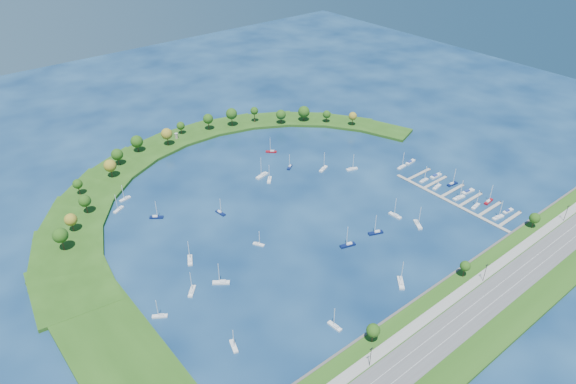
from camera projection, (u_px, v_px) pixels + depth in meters
ground at (287, 204)px, 312.52m from camera, size 700.00×700.00×0.00m
south_shoreline at (459, 320)px, 231.44m from camera, size 420.00×43.10×11.60m
breakwater at (179, 195)px, 319.24m from camera, size 286.74×247.64×2.00m
breakwater_trees at (193, 142)px, 359.59m from camera, size 234.00×91.29×14.77m
harbor_tower at (176, 136)px, 381.74m from camera, size 2.60×2.60×4.07m
dock_system at (457, 198)px, 317.80m from camera, size 24.28×82.00×1.60m
moored_boat_0 at (290, 167)px, 349.33m from camera, size 6.91×5.57×10.32m
moored_boat_1 at (269, 179)px, 335.11m from camera, size 7.17×7.35×11.80m
moored_boat_2 at (401, 282)px, 252.27m from camera, size 7.85×8.45×13.27m
moored_boat_3 at (418, 224)px, 293.41m from camera, size 6.74×8.83×13.00m
moored_boat_4 at (220, 212)px, 303.29m from camera, size 2.98×7.48×10.69m
moored_boat_5 at (259, 244)px, 278.22m from camera, size 4.73×6.41×9.36m
moored_boat_6 at (125, 198)px, 316.02m from camera, size 7.58×3.51×10.75m
moored_boat_7 at (323, 168)px, 347.08m from camera, size 8.86×5.32×12.60m
moored_boat_8 at (234, 345)px, 219.33m from camera, size 4.21×7.61×10.78m
moored_boat_9 at (156, 217)px, 299.53m from camera, size 7.60×6.57×11.61m
moored_boat_10 at (376, 232)px, 286.80m from camera, size 8.77×5.36×12.48m
moored_boat_11 at (192, 291)px, 247.44m from camera, size 7.07×7.34×11.70m
moored_boat_12 at (395, 215)px, 300.85m from camera, size 2.64×8.27×12.02m
moored_boat_13 at (190, 260)px, 266.84m from camera, size 6.05×8.43×12.25m
moored_boat_14 at (221, 282)px, 252.63m from camera, size 8.09×7.07×12.40m
moored_boat_15 at (271, 151)px, 368.02m from camera, size 7.31×6.89×11.54m
moored_boat_16 at (262, 175)px, 339.44m from camera, size 10.15×4.77×14.40m
moored_boat_17 at (160, 316)px, 233.91m from camera, size 6.87×5.47×10.23m
moored_boat_18 at (352, 169)px, 346.97m from camera, size 8.16×4.52×11.56m
moored_boat_19 at (119, 209)px, 306.22m from camera, size 7.74×5.42×11.20m
moored_boat_20 at (348, 245)px, 277.46m from camera, size 9.02×4.81×12.76m
moored_boat_21 at (335, 326)px, 228.71m from camera, size 2.56×7.42×10.72m
docked_boat_0 at (498, 217)px, 299.34m from camera, size 8.31×3.56×11.82m
docked_boat_1 at (508, 211)px, 305.02m from camera, size 7.95×2.93×1.59m
docked_boat_2 at (476, 206)px, 309.16m from camera, size 7.98×3.37×11.37m
docked_boat_3 at (489, 201)px, 313.42m from camera, size 8.26×3.15×11.84m
docked_boat_4 at (459, 197)px, 316.90m from camera, size 8.90×3.60×12.72m
docked_boat_5 at (468, 191)px, 323.02m from camera, size 9.63×3.82×1.91m
docked_boat_6 at (437, 186)px, 327.69m from camera, size 8.16×3.50×11.61m
docked_boat_7 at (452, 184)px, 330.63m from camera, size 8.06×3.07×11.56m
docked_boat_8 at (424, 180)px, 334.44m from camera, size 7.29×2.21×10.64m
docked_boat_9 at (436, 176)px, 339.14m from camera, size 9.29×2.73×1.89m
docked_boat_10 at (402, 167)px, 349.19m from camera, size 7.92×2.84×11.41m
docked_boat_11 at (410, 162)px, 355.09m from camera, size 9.13×3.48×1.82m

